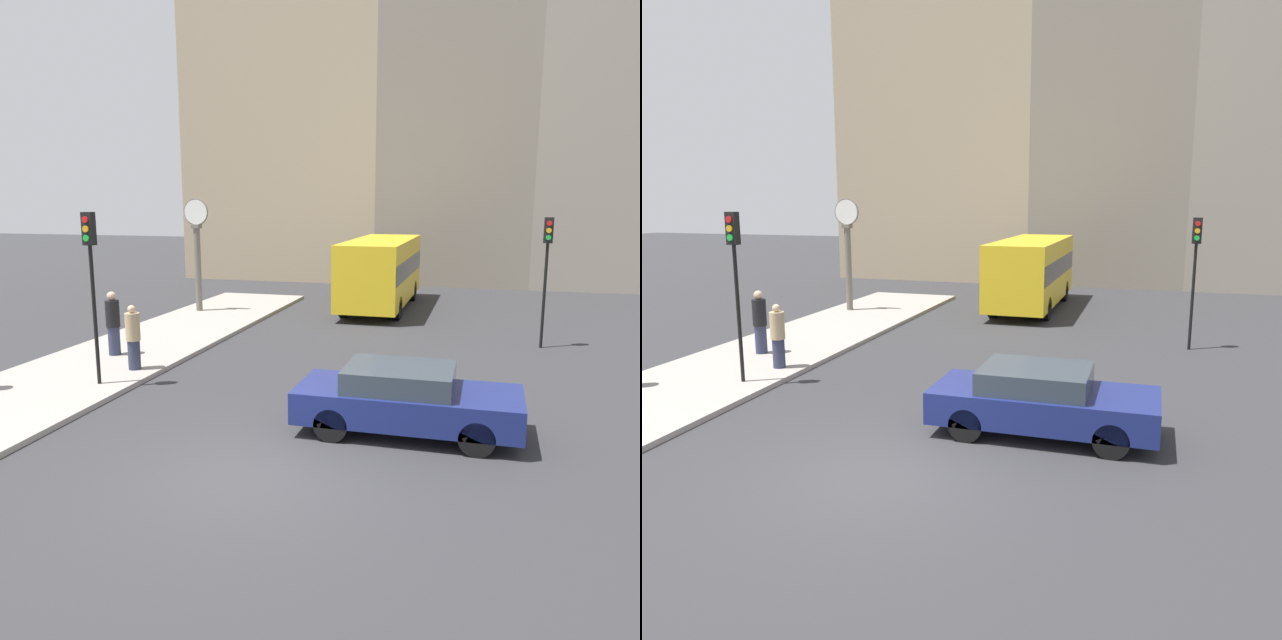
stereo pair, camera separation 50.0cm
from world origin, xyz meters
TOP-DOWN VIEW (x-y plane):
  - ground_plane at (0.00, 0.00)m, footprint 120.00×120.00m
  - sidewalk_corner at (-6.36, 8.09)m, footprint 3.89×20.19m
  - building_row at (-0.43, 26.04)m, footprint 26.26×5.00m
  - sedan_car at (2.30, 2.70)m, footprint 4.31×1.81m
  - bus_distant at (-0.58, 16.57)m, footprint 2.37×7.66m
  - traffic_light_near at (-5.22, 3.66)m, footprint 0.26×0.24m
  - traffic_light_far at (5.39, 10.89)m, footprint 0.26×0.24m
  - street_clock at (-7.35, 13.46)m, footprint 1.02×0.32m
  - pedestrian_black_jacket at (-6.48, 6.25)m, footprint 0.39×0.39m
  - pedestrian_tan_coat at (-5.09, 5.04)m, footprint 0.37×0.37m

SIDE VIEW (x-z plane):
  - ground_plane at x=0.00m, z-range 0.00..0.00m
  - sidewalk_corner at x=-6.36m, z-range 0.00..0.12m
  - sedan_car at x=2.30m, z-range 0.02..1.35m
  - pedestrian_tan_coat at x=-5.09m, z-range 0.12..1.81m
  - pedestrian_black_jacket at x=-6.48m, z-range 0.12..1.95m
  - bus_distant at x=-0.58m, z-range 0.20..3.06m
  - street_clock at x=-7.35m, z-range 0.31..4.69m
  - traffic_light_far at x=5.39m, z-range 0.85..4.81m
  - traffic_light_near at x=-5.22m, z-range 0.99..5.08m
  - building_row at x=-0.43m, z-range -0.54..18.12m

